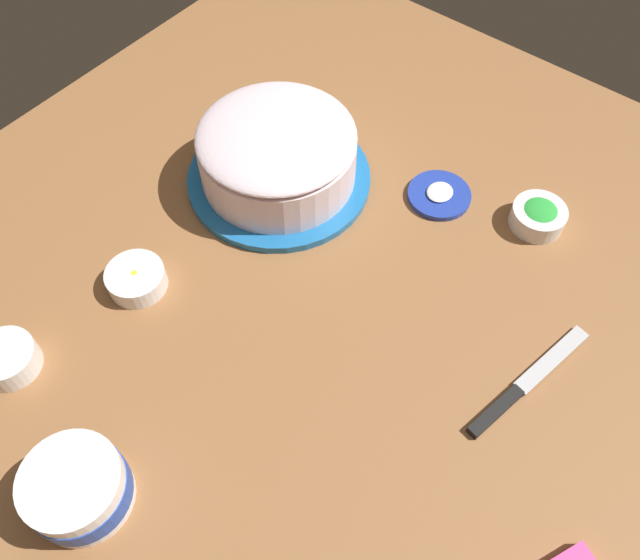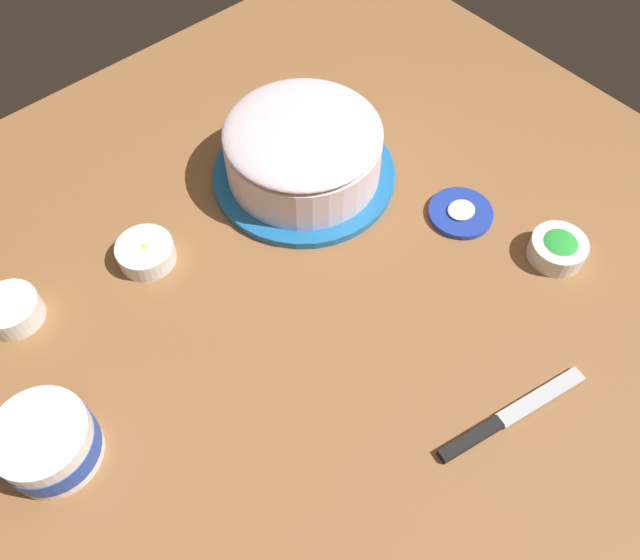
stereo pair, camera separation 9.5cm
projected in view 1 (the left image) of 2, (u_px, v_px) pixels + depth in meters
The scene contains 8 objects.
ground_plane at pixel (347, 366), 0.91m from camera, with size 1.54×1.54×0.00m, color #936038.
frosted_cake at pixel (278, 157), 1.06m from camera, with size 0.31×0.31×0.12m.
frosting_tub at pixel (77, 488), 0.78m from camera, with size 0.12×0.12×0.08m.
frosting_tub_lid at pixel (439, 195), 1.08m from camera, with size 0.10×0.10×0.02m.
spreading_knife at pixel (519, 389), 0.89m from camera, with size 0.24×0.06×0.01m.
sprinkle_bowl_blue at pixel (7, 358), 0.90m from camera, with size 0.08×0.08×0.04m.
sprinkle_bowl_yellow at pixel (136, 278), 0.97m from camera, with size 0.09×0.09×0.03m.
sprinkle_bowl_green at pixel (538, 216), 1.04m from camera, with size 0.09×0.09×0.04m.
Camera 1 is at (0.34, 0.23, 0.83)m, focal length 36.81 mm.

